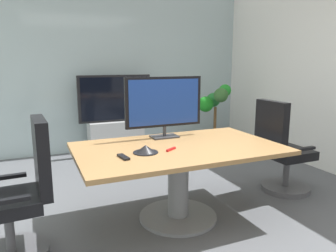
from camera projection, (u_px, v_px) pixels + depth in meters
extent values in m
plane|color=#515459|center=(178.00, 227.00, 2.98)|extent=(7.07, 7.07, 0.00)
cube|color=#9EB2B7|center=(103.00, 66.00, 5.43)|extent=(5.25, 0.10, 2.89)
cube|color=olive|center=(178.00, 148.00, 3.02)|extent=(1.91, 1.15, 0.04)
cylinder|color=slate|center=(178.00, 185.00, 3.09)|extent=(0.20, 0.20, 0.69)
cylinder|color=slate|center=(178.00, 216.00, 3.16)|extent=(0.76, 0.76, 0.03)
cylinder|color=#4C4C51|center=(10.00, 230.00, 2.46)|extent=(0.07, 0.07, 0.36)
cube|color=black|center=(7.00, 203.00, 2.42)|extent=(0.51, 0.51, 0.10)
cube|color=black|center=(41.00, 157.00, 2.47)|extent=(0.12, 0.46, 0.60)
cube|color=black|center=(8.00, 177.00, 2.63)|extent=(0.28, 0.07, 0.03)
cube|color=black|center=(8.00, 201.00, 2.18)|extent=(0.28, 0.07, 0.03)
cylinder|color=#4C4C51|center=(285.00, 188.00, 3.83)|extent=(0.56, 0.56, 0.06)
cylinder|color=#4C4C51|center=(286.00, 171.00, 3.79)|extent=(0.07, 0.07, 0.36)
cube|color=black|center=(288.00, 153.00, 3.75)|extent=(0.48, 0.48, 0.10)
cube|color=black|center=(271.00, 127.00, 3.58)|extent=(0.09, 0.46, 0.60)
cube|color=black|center=(304.00, 149.00, 3.49)|extent=(0.28, 0.05, 0.03)
cube|color=black|center=(272.00, 139.00, 3.95)|extent=(0.28, 0.05, 0.03)
cube|color=#333338|center=(164.00, 137.00, 3.38)|extent=(0.28, 0.18, 0.02)
cylinder|color=#333338|center=(164.00, 131.00, 3.37)|extent=(0.04, 0.04, 0.10)
cube|color=black|center=(164.00, 102.00, 3.32)|extent=(0.84, 0.04, 0.52)
cube|color=navy|center=(165.00, 102.00, 3.30)|extent=(0.77, 0.01, 0.47)
cube|color=#B7BABC|center=(116.00, 137.00, 5.38)|extent=(0.90, 0.36, 0.55)
cube|color=black|center=(115.00, 98.00, 5.24)|extent=(1.20, 0.06, 0.76)
cube|color=black|center=(116.00, 99.00, 5.21)|extent=(1.12, 0.01, 0.69)
cylinder|color=brown|center=(214.00, 140.00, 5.70)|extent=(0.34, 0.34, 0.30)
cylinder|color=brown|center=(215.00, 119.00, 5.63)|extent=(0.05, 0.05, 0.44)
sphere|color=#218927|center=(225.00, 90.00, 5.65)|extent=(0.22, 0.22, 0.22)
sphere|color=#247833|center=(213.00, 100.00, 5.69)|extent=(0.25, 0.25, 0.25)
sphere|color=#1B7E1E|center=(206.00, 104.00, 5.54)|extent=(0.27, 0.27, 0.27)
sphere|color=#325E2C|center=(221.00, 95.00, 5.35)|extent=(0.24, 0.24, 0.24)
cone|color=black|center=(146.00, 149.00, 2.79)|extent=(0.19, 0.19, 0.07)
cylinder|color=black|center=(146.00, 152.00, 2.80)|extent=(0.22, 0.22, 0.01)
cube|color=black|center=(124.00, 157.00, 2.64)|extent=(0.07, 0.18, 0.02)
cube|color=red|center=(171.00, 149.00, 2.88)|extent=(0.12, 0.09, 0.02)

